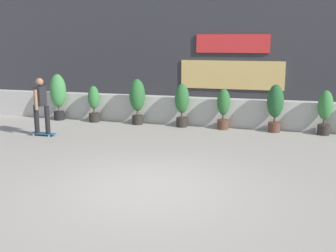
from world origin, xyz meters
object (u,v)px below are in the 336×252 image
(potted_plant_0, at_px, (58,93))
(potted_plant_2, at_px, (137,98))
(potted_plant_6, at_px, (325,110))
(potted_plant_1, at_px, (94,103))
(potted_plant_4, at_px, (223,107))
(skater_far_left, at_px, (41,104))
(potted_plant_3, at_px, (182,102))
(potted_plant_5, at_px, (275,105))

(potted_plant_0, distance_m, potted_plant_2, 2.90)
(potted_plant_0, bearing_deg, potted_plant_6, 0.00)
(potted_plant_0, height_order, potted_plant_2, potted_plant_0)
(potted_plant_1, bearing_deg, potted_plant_4, 0.00)
(potted_plant_2, bearing_deg, skater_far_left, -133.41)
(potted_plant_3, height_order, potted_plant_4, potted_plant_3)
(potted_plant_5, xyz_separation_m, potted_plant_6, (1.42, 0.00, -0.10))
(potted_plant_3, bearing_deg, potted_plant_4, 0.00)
(potted_plant_0, distance_m, potted_plant_6, 8.73)
(potted_plant_0, height_order, potted_plant_1, potted_plant_0)
(potted_plant_1, relative_size, potted_plant_3, 0.88)
(potted_plant_4, bearing_deg, potted_plant_6, 0.00)
(potted_plant_0, xyz_separation_m, potted_plant_4, (5.74, 0.00, -0.23))
(potted_plant_6, bearing_deg, potted_plant_2, -180.00)
(potted_plant_3, xyz_separation_m, skater_far_left, (-3.66, -2.28, 0.15))
(potted_plant_3, bearing_deg, potted_plant_0, 180.00)
(potted_plant_5, bearing_deg, skater_far_left, -160.86)
(skater_far_left, bearing_deg, potted_plant_1, 75.46)
(potted_plant_1, distance_m, potted_plant_2, 1.58)
(potted_plant_0, height_order, potted_plant_4, potted_plant_0)
(potted_plant_3, height_order, skater_far_left, skater_far_left)
(potted_plant_1, bearing_deg, potted_plant_5, -0.00)
(potted_plant_4, distance_m, skater_far_left, 5.49)
(potted_plant_5, relative_size, potted_plant_6, 1.10)
(potted_plant_0, bearing_deg, potted_plant_5, -0.00)
(potted_plant_2, xyz_separation_m, potted_plant_6, (5.83, 0.00, -0.13))
(potted_plant_5, bearing_deg, potted_plant_0, 180.00)
(potted_plant_2, distance_m, potted_plant_5, 4.40)
(potted_plant_6, xyz_separation_m, skater_far_left, (-7.98, -2.28, 0.20))
(potted_plant_5, height_order, potted_plant_6, potted_plant_5)
(potted_plant_1, xyz_separation_m, potted_plant_5, (5.97, -0.00, 0.18))
(potted_plant_1, relative_size, potted_plant_5, 0.85)
(potted_plant_0, relative_size, potted_plant_1, 1.30)
(skater_far_left, bearing_deg, potted_plant_4, 24.50)
(potted_plant_1, bearing_deg, potted_plant_3, -0.00)
(skater_far_left, bearing_deg, potted_plant_2, 46.59)
(potted_plant_3, distance_m, potted_plant_4, 1.33)
(potted_plant_3, xyz_separation_m, potted_plant_4, (1.33, 0.00, -0.09))
(potted_plant_0, height_order, potted_plant_6, potted_plant_0)
(potted_plant_1, height_order, potted_plant_3, potted_plant_3)
(potted_plant_1, distance_m, potted_plant_3, 3.08)
(potted_plant_1, distance_m, potted_plant_4, 4.40)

